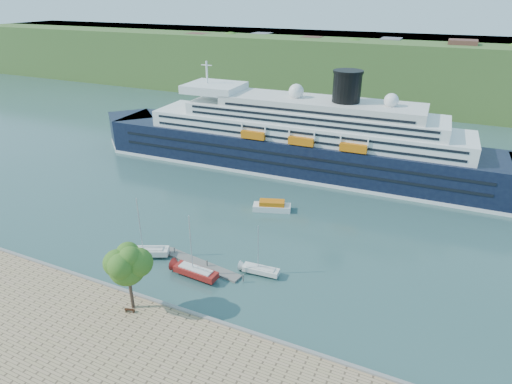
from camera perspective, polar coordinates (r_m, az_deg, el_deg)
The scene contains 11 objects.
ground at distance 65.30m, azimuth -14.31°, elevation -14.13°, with size 400.00×400.00×0.00m, color #2A4A46.
far_hillside at distance 188.22m, azimuth 14.23°, elevation 15.77°, with size 400.00×50.00×24.00m, color #355421.
quay_coping at distance 64.48m, azimuth -14.53°, elevation -13.44°, with size 220.00×0.50×0.30m, color slate.
cruise_ship at distance 104.35m, azimuth 5.22°, elevation 9.52°, with size 111.43×16.23×25.02m, color black, non-canonical shape.
park_bench at distance 62.53m, azimuth -16.47°, elevation -14.79°, with size 1.34×0.55×0.86m, color #442413, non-canonical shape.
promenade_tree at distance 60.24m, azimuth -16.65°, elevation -10.57°, with size 6.52×6.52×10.80m, color #265917, non-canonical shape.
floating_pontoon at distance 71.56m, azimuth -7.63°, elevation -9.40°, with size 15.93×1.95×0.35m, color slate, non-canonical shape.
sailboat_white_near at distance 72.43m, azimuth -14.72°, elevation -4.91°, with size 8.09×2.25×10.45m, color silver, non-canonical shape.
sailboat_red at distance 65.86m, azimuth -8.24°, elevation -7.59°, with size 8.01×2.22×10.34m, color maroon, non-canonical shape.
sailboat_white_far at distance 66.41m, azimuth 0.67°, elevation -8.02°, with size 6.45×1.79×8.33m, color silver, non-canonical shape.
tender_launch at distance 86.97m, azimuth 2.13°, elevation -1.81°, with size 7.70×2.63×2.13m, color #CD660C, non-canonical shape.
Camera 1 is at (34.45, -37.82, 40.58)m, focal length 30.00 mm.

